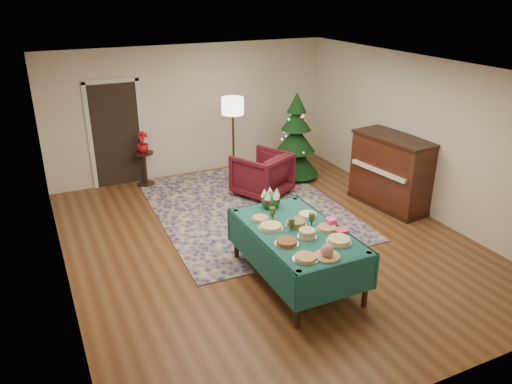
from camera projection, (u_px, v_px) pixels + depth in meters
name	position (u px, v px, depth m)	size (l,w,h in m)	color
room_shell	(268.00, 161.00, 7.45)	(7.00, 7.00, 7.00)	#593319
doorway	(116.00, 132.00, 9.82)	(1.08, 0.04, 2.16)	black
rug	(247.00, 208.00, 9.12)	(3.20, 4.20, 0.02)	#181550
buffet_table	(296.00, 240.00, 6.68)	(1.18, 2.02, 0.78)	black
platter_0	(305.00, 258.00, 5.90)	(0.31, 0.31, 0.05)	silver
platter_1	(327.00, 252.00, 5.93)	(0.32, 0.32, 0.17)	silver
platter_2	(339.00, 241.00, 6.27)	(0.33, 0.33, 0.06)	silver
platter_3	(287.00, 242.00, 6.25)	(0.31, 0.31, 0.05)	silver
platter_4	(307.00, 234.00, 6.40)	(0.26, 0.26, 0.11)	silver
platter_5	(327.00, 228.00, 6.62)	(0.29, 0.29, 0.04)	silver
platter_6	(271.00, 227.00, 6.64)	(0.34, 0.34, 0.05)	silver
platter_7	(296.00, 223.00, 6.72)	(0.30, 0.30, 0.08)	silver
platter_8	(308.00, 215.00, 6.99)	(0.28, 0.28, 0.04)	silver
platter_9	(260.00, 219.00, 6.88)	(0.26, 0.26, 0.04)	silver
goblet_0	(272.00, 213.00, 6.87)	(0.08, 0.08, 0.18)	#2D471E
goblet_1	(312.00, 219.00, 6.69)	(0.08, 0.08, 0.18)	#2D471E
goblet_2	(291.00, 224.00, 6.55)	(0.08, 0.08, 0.18)	#2D471E
napkin_stack	(341.00, 231.00, 6.54)	(0.16, 0.16, 0.04)	#EB4163
gift_box	(331.00, 222.00, 6.71)	(0.13, 0.13, 0.10)	#E840B1
centerpiece	(271.00, 199.00, 7.22)	(0.28, 0.28, 0.32)	#1E4C1E
armchair	(262.00, 172.00, 9.52)	(0.91, 0.86, 0.94)	#51111C
floor_lamp	(233.00, 111.00, 9.67)	(0.43, 0.43, 1.78)	#A57F3F
side_table	(145.00, 169.00, 10.06)	(0.39, 0.39, 0.70)	black
potted_plant	(143.00, 147.00, 9.87)	(0.23, 0.41, 0.23)	#B20C17
christmas_tree	(296.00, 140.00, 10.27)	(1.21, 1.21, 1.81)	black
piano	(391.00, 172.00, 9.02)	(0.88, 1.60, 1.32)	black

